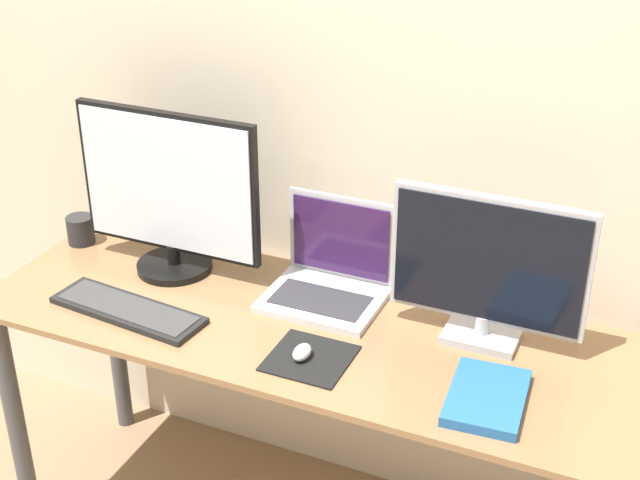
{
  "coord_description": "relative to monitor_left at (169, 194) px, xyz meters",
  "views": [
    {
      "loc": [
        0.78,
        -1.43,
        1.97
      ],
      "look_at": [
        -0.01,
        0.35,
        0.97
      ],
      "focal_mm": 50.0,
      "sensor_mm": 36.0,
      "label": 1
    }
  ],
  "objects": [
    {
      "name": "wall_back",
      "position": [
        0.48,
        0.25,
        0.27
      ],
      "size": [
        7.0,
        0.05,
        2.5
      ],
      "color": "beige",
      "rests_on": "ground_plane"
    },
    {
      "name": "desk",
      "position": [
        0.48,
        -0.11,
        -0.35
      ],
      "size": [
        1.77,
        0.59,
        0.75
      ],
      "color": "olive",
      "rests_on": "ground_plane"
    },
    {
      "name": "monitor_left",
      "position": [
        0.0,
        0.0,
        0.0
      ],
      "size": [
        0.54,
        0.21,
        0.46
      ],
      "color": "black",
      "rests_on": "desk"
    },
    {
      "name": "monitor_right",
      "position": [
        0.88,
        0.0,
        -0.03
      ],
      "size": [
        0.48,
        0.13,
        0.38
      ],
      "color": "#B2B2B7",
      "rests_on": "desk"
    },
    {
      "name": "laptop",
      "position": [
        0.46,
        0.05,
        -0.17
      ],
      "size": [
        0.3,
        0.25,
        0.26
      ],
      "color": "silver",
      "rests_on": "desk"
    },
    {
      "name": "keyboard",
      "position": [
        0.02,
        -0.25,
        -0.22
      ],
      "size": [
        0.44,
        0.17,
        0.02
      ],
      "color": "black",
      "rests_on": "desk"
    },
    {
      "name": "mousepad",
      "position": [
        0.53,
        -0.25,
        -0.23
      ],
      "size": [
        0.19,
        0.19,
        0.0
      ],
      "color": "black",
      "rests_on": "desk"
    },
    {
      "name": "mouse",
      "position": [
        0.52,
        -0.26,
        -0.21
      ],
      "size": [
        0.04,
        0.06,
        0.03
      ],
      "color": "silver",
      "rests_on": "mousepad"
    },
    {
      "name": "book",
      "position": [
        0.96,
        -0.24,
        -0.22
      ],
      "size": [
        0.18,
        0.25,
        0.03
      ],
      "color": "#235B9E",
      "rests_on": "desk"
    },
    {
      "name": "mug",
      "position": [
        -0.34,
        0.02,
        -0.19
      ],
      "size": [
        0.08,
        0.08,
        0.08
      ],
      "color": "#262628",
      "rests_on": "desk"
    }
  ]
}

